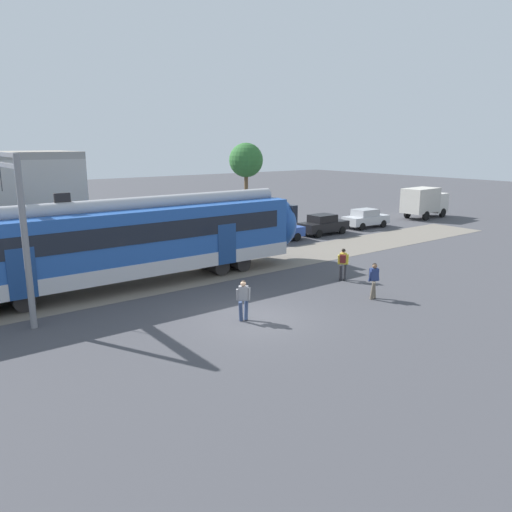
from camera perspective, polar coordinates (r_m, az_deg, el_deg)
name	(u,v)px	position (r m, az deg, el deg)	size (l,w,h in m)	color
ground_plane	(253,319)	(20.11, -0.38, -7.20)	(160.00, 160.00, 0.00)	#424247
pedestrian_grey	(243,297)	(19.63, -1.44, -4.65)	(0.67, 0.51, 1.67)	navy
pedestrian_navy	(374,278)	(22.95, 13.31, -2.41)	(0.66, 0.57, 1.67)	#6B6051
pedestrian_yellow	(343,262)	(25.69, 9.92, -0.63)	(0.70, 0.51, 1.67)	#28282D
parked_car_blue	(276,231)	(35.40, 2.34, 2.91)	(4.04, 1.84, 1.54)	#284799
parked_car_black	(323,224)	(38.49, 7.70, 3.61)	(4.01, 1.77, 1.54)	black
parked_car_silver	(366,218)	(42.25, 12.44, 4.24)	(4.07, 1.89, 1.54)	#B7BABF
box_truck	(425,201)	(48.99, 18.71, 5.95)	(5.35, 2.35, 2.82)	beige
catenary_gantry	(4,207)	(23.11, -26.85, 5.06)	(0.24, 6.64, 6.53)	gray
street_tree_right	(246,161)	(42.34, -1.14, 10.82)	(2.85, 2.85, 6.87)	brown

